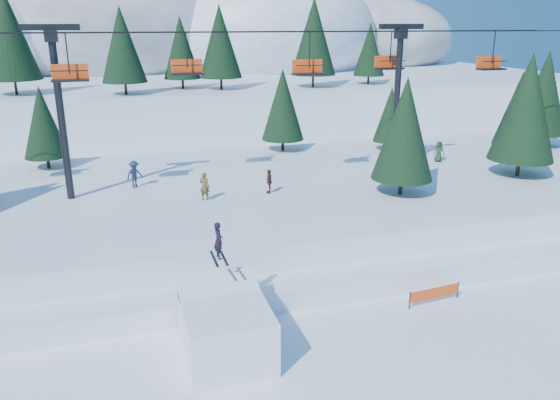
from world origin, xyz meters
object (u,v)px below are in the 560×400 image
object	(u,v)px
banner_near	(434,293)
chairlift	(243,81)
banner_far	(435,263)
jump_kicker	(225,327)

from	to	relation	value
banner_near	chairlift	bearing A→B (deg)	112.55
banner_near	banner_far	size ratio (longest dim) A/B	1.00
chairlift	banner_near	bearing A→B (deg)	-67.45
jump_kicker	banner_far	world-z (taller)	jump_kicker
jump_kicker	banner_near	xyz separation A→B (m)	(10.36, 1.26, -0.69)
jump_kicker	chairlift	size ratio (longest dim) A/B	0.11
chairlift	banner_near	world-z (taller)	chairlift
chairlift	banner_far	world-z (taller)	chairlift
chairlift	banner_near	distance (m)	17.73
jump_kicker	banner_far	xyz separation A→B (m)	(12.24, 4.25, -0.69)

